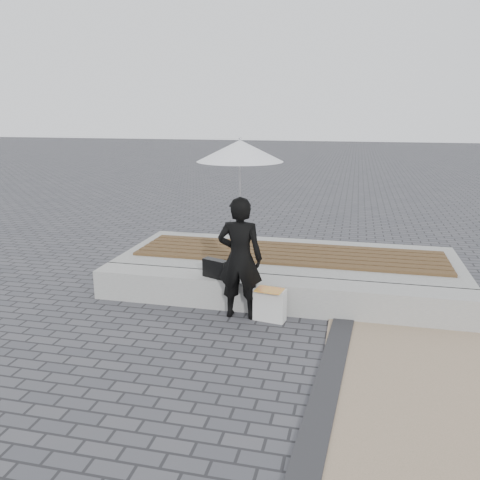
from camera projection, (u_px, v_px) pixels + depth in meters
name	position (u px, v px, depth m)	size (l,w,h in m)	color
ground	(251.00, 368.00, 4.97)	(80.00, 80.00, 0.00)	#48484D
edging_band	(322.00, 404.00, 4.33)	(0.25, 5.20, 0.04)	#2B2B2D
seating_ledge	(276.00, 294.00, 6.43)	(5.00, 0.45, 0.40)	#ADADA7
timber_platform	(289.00, 267.00, 7.56)	(5.00, 2.00, 0.40)	#A3A49F
timber_decking	(289.00, 253.00, 7.51)	(4.60, 1.20, 0.04)	brown
woman	(240.00, 258.00, 6.05)	(0.56, 0.37, 1.54)	black
parasol	(240.00, 151.00, 5.72)	(1.02, 1.02, 1.30)	silver
handbag	(215.00, 268.00, 6.45)	(0.35, 0.12, 0.24)	black
canvas_tote	(270.00, 305.00, 6.08)	(0.39, 0.16, 0.41)	silver
magazine	(269.00, 290.00, 5.98)	(0.32, 0.24, 0.01)	red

